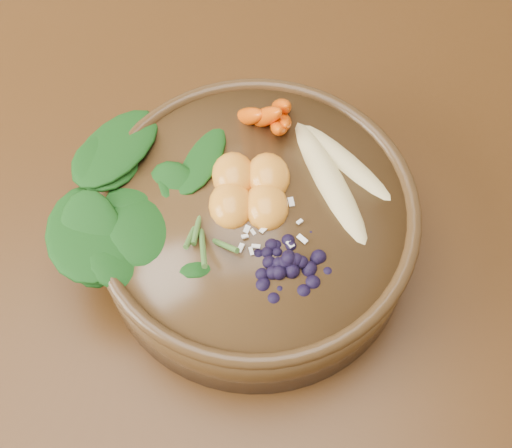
% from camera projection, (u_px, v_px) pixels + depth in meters
% --- Properties ---
extents(ground, '(4.00, 4.00, 0.00)m').
position_uv_depth(ground, '(95.00, 407.00, 1.41)').
color(ground, '#381E0F').
rests_on(ground, ground).
extents(stoneware_bowl, '(0.40, 0.40, 0.08)m').
position_uv_depth(stoneware_bowl, '(256.00, 229.00, 0.71)').
color(stoneware_bowl, '#4A3117').
rests_on(stoneware_bowl, dining_table).
extents(kale_heap, '(0.25, 0.24, 0.05)m').
position_uv_depth(kale_heap, '(181.00, 160.00, 0.67)').
color(kale_heap, '#154713').
rests_on(kale_heap, stoneware_bowl).
extents(carrot_cluster, '(0.08, 0.08, 0.09)m').
position_uv_depth(carrot_cluster, '(273.00, 96.00, 0.68)').
color(carrot_cluster, '#F45303').
rests_on(carrot_cluster, stoneware_bowl).
extents(banana_halves, '(0.12, 0.17, 0.03)m').
position_uv_depth(banana_halves, '(339.00, 163.00, 0.68)').
color(banana_halves, '#E0CC84').
rests_on(banana_halves, stoneware_bowl).
extents(mandarin_cluster, '(0.12, 0.12, 0.03)m').
position_uv_depth(mandarin_cluster, '(250.00, 182.00, 0.66)').
color(mandarin_cluster, orange).
rests_on(mandarin_cluster, stoneware_bowl).
extents(blueberry_pile, '(0.17, 0.15, 0.04)m').
position_uv_depth(blueberry_pile, '(290.00, 252.00, 0.62)').
color(blueberry_pile, black).
rests_on(blueberry_pile, stoneware_bowl).
extents(coconut_flakes, '(0.12, 0.10, 0.01)m').
position_uv_depth(coconut_flakes, '(268.00, 223.00, 0.66)').
color(coconut_flakes, white).
rests_on(coconut_flakes, stoneware_bowl).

